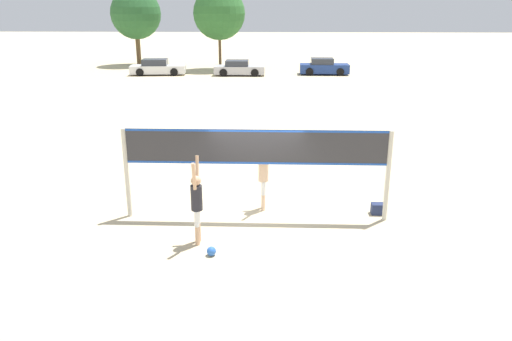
{
  "coord_description": "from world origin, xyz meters",
  "views": [
    {
      "loc": [
        0.48,
        -12.75,
        5.62
      ],
      "look_at": [
        0.0,
        0.0,
        1.38
      ],
      "focal_mm": 35.0,
      "sensor_mm": 36.0,
      "label": 1
    }
  ],
  "objects": [
    {
      "name": "tree_left_cluster",
      "position": [
        -4.54,
        33.38,
        4.91
      ],
      "size": [
        4.61,
        4.61,
        7.23
      ],
      "color": "brown",
      "rests_on": "ground_plane"
    },
    {
      "name": "gear_bag",
      "position": [
        3.44,
        0.39,
        0.16
      ],
      "size": [
        0.38,
        0.27,
        0.31
      ],
      "color": "navy",
      "rests_on": "ground_plane"
    },
    {
      "name": "volleyball",
      "position": [
        -0.97,
        -2.25,
        0.11
      ],
      "size": [
        0.22,
        0.22,
        0.22
      ],
      "color": "blue",
      "rests_on": "ground_plane"
    },
    {
      "name": "parked_car_far",
      "position": [
        4.62,
        30.39,
        0.61
      ],
      "size": [
        4.15,
        1.93,
        1.36
      ],
      "rotation": [
        0.0,
        0.0,
        -0.02
      ],
      "color": "navy",
      "rests_on": "ground_plane"
    },
    {
      "name": "ground_plane",
      "position": [
        0.0,
        0.0,
        0.0
      ],
      "size": [
        200.0,
        200.0,
        0.0
      ],
      "primitive_type": "plane",
      "color": "beige"
    },
    {
      "name": "player_blocker",
      "position": [
        0.19,
        0.63,
        1.12
      ],
      "size": [
        0.28,
        0.7,
        2.12
      ],
      "rotation": [
        0.0,
        0.0,
        -1.57
      ],
      "color": "beige",
      "rests_on": "ground_plane"
    },
    {
      "name": "parked_car_mid",
      "position": [
        -9.47,
        29.61,
        0.59
      ],
      "size": [
        4.7,
        2.17,
        1.32
      ],
      "rotation": [
        0.0,
        0.0,
        0.1
      ],
      "color": "silver",
      "rests_on": "ground_plane"
    },
    {
      "name": "tree_right_cluster",
      "position": [
        -12.91,
        36.73,
        4.81
      ],
      "size": [
        4.77,
        4.77,
        7.22
      ],
      "color": "brown",
      "rests_on": "ground_plane"
    },
    {
      "name": "volleyball_net",
      "position": [
        0.0,
        0.0,
        1.79
      ],
      "size": [
        7.2,
        0.12,
        2.51
      ],
      "color": "beige",
      "rests_on": "ground_plane"
    },
    {
      "name": "parked_car_near",
      "position": [
        -2.54,
        29.63,
        0.56
      ],
      "size": [
        4.22,
        2.01,
        1.23
      ],
      "rotation": [
        0.0,
        0.0,
        0.01
      ],
      "color": "#B7B7BC",
      "rests_on": "ground_plane"
    },
    {
      "name": "player_spiker",
      "position": [
        -1.38,
        -1.6,
        1.15
      ],
      "size": [
        0.28,
        0.71,
        2.18
      ],
      "rotation": [
        0.0,
        0.0,
        1.57
      ],
      "color": "tan",
      "rests_on": "ground_plane"
    }
  ]
}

